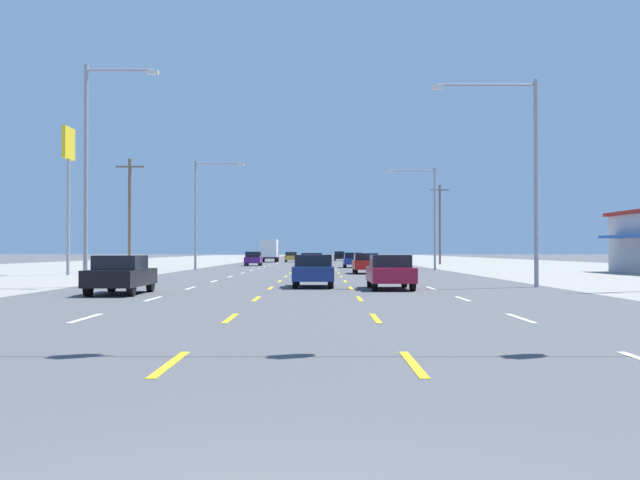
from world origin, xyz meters
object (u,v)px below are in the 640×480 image
object	(u,v)px
streetlight_right_row_0	(527,164)
streetlight_right_row_1	(432,210)
hatchback_far_left_farthest	(256,259)
hatchback_inner_right_distant_c	(342,256)
sedan_center_turn_mid	(316,270)
sedan_inner_right_farther	(355,260)
pole_sign_left_row_1	(71,163)
sedan_inner_right_midfar	(368,263)
sedan_inner_left_distant_b	(294,257)
sedan_far_left_nearest	(123,274)
streetlight_left_row_0	(95,161)
sedan_center_turn_far	(314,262)
streetlight_left_row_1	(203,206)
sedan_inner_right_near	(393,271)
box_truck_far_left_distant_a	(272,249)

from	to	relation	value
streetlight_right_row_0	streetlight_right_row_1	size ratio (longest dim) A/B	1.08
hatchback_far_left_farthest	hatchback_inner_right_distant_c	distance (m)	43.55
sedan_center_turn_mid	sedan_inner_right_farther	xyz separation A→B (m)	(3.46, 39.80, 0.00)
hatchback_inner_right_distant_c	pole_sign_left_row_1	size ratio (longest dim) A/B	0.39
sedan_inner_right_midfar	streetlight_right_row_0	bearing A→B (deg)	-73.92
sedan_inner_right_midfar	sedan_inner_left_distant_b	bearing A→B (deg)	97.52
sedan_far_left_nearest	streetlight_right_row_0	world-z (taller)	streetlight_right_row_0
hatchback_far_left_farthest	streetlight_left_row_0	distance (m)	49.51
sedan_inner_right_midfar	sedan_center_turn_far	distance (m)	6.71
sedan_inner_right_midfar	pole_sign_left_row_1	size ratio (longest dim) A/B	0.45
sedan_far_left_nearest	sedan_inner_right_midfar	size ratio (longest dim) A/B	1.00
sedan_center_turn_mid	streetlight_left_row_1	world-z (taller)	streetlight_left_row_1
sedan_inner_right_near	sedan_inner_right_farther	size ratio (longest dim) A/B	1.00
sedan_center_turn_mid	streetlight_left_row_1	xyz separation A→B (m)	(-9.81, 30.50, 4.68)
sedan_inner_right_farther	streetlight_right_row_0	bearing A→B (deg)	-81.40
hatchback_inner_right_distant_c	streetlight_right_row_1	bearing A→B (deg)	-84.26
sedan_far_left_nearest	streetlight_left_row_1	xyz separation A→B (m)	(-2.61, 36.22, 4.68)
sedan_inner_left_distant_b	pole_sign_left_row_1	bearing A→B (deg)	-102.10
pole_sign_left_row_1	sedan_inner_left_distant_b	bearing A→B (deg)	77.90
sedan_center_turn_mid	hatchback_inner_right_distant_c	size ratio (longest dim) A/B	1.15
sedan_inner_right_farther	sedan_inner_left_distant_b	xyz separation A→B (m)	(-7.32, 36.95, 0.00)
sedan_center_turn_mid	streetlight_left_row_0	size ratio (longest dim) A/B	0.45
box_truck_far_left_distant_a	streetlight_left_row_0	world-z (taller)	streetlight_left_row_0
sedan_center_turn_mid	sedan_center_turn_far	size ratio (longest dim) A/B	1.00
box_truck_far_left_distant_a	streetlight_right_row_0	distance (m)	78.04
sedan_center_turn_far	sedan_inner_right_farther	world-z (taller)	same
pole_sign_left_row_1	hatchback_inner_right_distant_c	bearing A→B (deg)	74.85
sedan_inner_right_near	streetlight_right_row_1	world-z (taller)	streetlight_right_row_1
sedan_inner_right_midfar	pole_sign_left_row_1	bearing A→B (deg)	-170.55
sedan_center_turn_far	streetlight_left_row_1	world-z (taller)	streetlight_left_row_1
streetlight_right_row_1	sedan_inner_right_farther	bearing A→B (deg)	123.33
sedan_inner_right_midfar	hatchback_far_left_farthest	xyz separation A→B (m)	(-10.53, 28.65, 0.03)
sedan_far_left_nearest	streetlight_right_row_0	distance (m)	18.26
sedan_inner_right_midfar	sedan_center_turn_mid	bearing A→B (deg)	-99.94
hatchback_far_left_farthest	pole_sign_left_row_1	xyz separation A→B (m)	(-9.70, -32.01, 6.79)
sedan_inner_left_distant_b	streetlight_right_row_0	world-z (taller)	streetlight_right_row_0
sedan_far_left_nearest	streetlight_left_row_1	world-z (taller)	streetlight_left_row_1
sedan_center_turn_far	hatchback_far_left_farthest	world-z (taller)	hatchback_far_left_farthest
sedan_inner_right_midfar	streetlight_left_row_0	xyz separation A→B (m)	(-13.55, -20.53, 4.95)
sedan_inner_right_farther	box_truck_far_left_distant_a	world-z (taller)	box_truck_far_left_distant_a
sedan_inner_right_near	sedan_center_turn_mid	world-z (taller)	same
pole_sign_left_row_1	streetlight_left_row_0	world-z (taller)	streetlight_left_row_0
sedan_center_turn_mid	streetlight_right_row_0	world-z (taller)	streetlight_right_row_0
streetlight_right_row_1	sedan_inner_left_distant_b	bearing A→B (deg)	106.20
sedan_center_turn_mid	box_truck_far_left_distant_a	world-z (taller)	box_truck_far_left_distant_a
streetlight_left_row_0	streetlight_right_row_0	bearing A→B (deg)	0.00
sedan_inner_right_near	streetlight_left_row_1	world-z (taller)	streetlight_left_row_1
hatchback_inner_right_distant_c	streetlight_left_row_0	size ratio (longest dim) A/B	0.39
sedan_inner_right_near	sedan_center_turn_far	bearing A→B (deg)	97.41
box_truck_far_left_distant_a	hatchback_far_left_farthest	bearing A→B (deg)	-89.93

